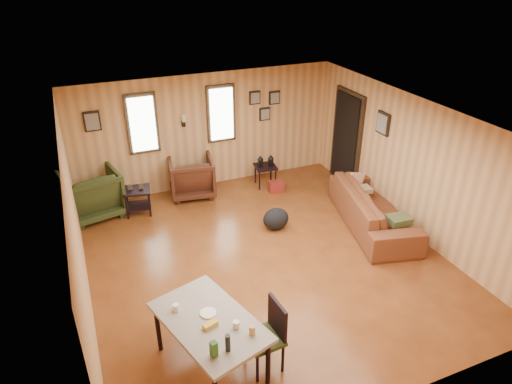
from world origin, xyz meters
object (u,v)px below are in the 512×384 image
recliner_brown (191,175)px  side_table (265,165)px  recliner_green (92,192)px  dining_table (210,325)px  sofa (374,203)px  end_table (137,197)px

recliner_brown → side_table: size_ratio=1.27×
recliner_brown → side_table: 1.58m
recliner_green → dining_table: bearing=90.5°
side_table → dining_table: size_ratio=0.43×
recliner_brown → sofa: bearing=147.5°
side_table → dining_table: (-2.56, -4.21, 0.19)m
recliner_green → dining_table: (0.96, -4.33, 0.17)m
sofa → dining_table: size_ratio=1.47×
sofa → recliner_brown: (-2.72, 2.44, -0.02)m
side_table → recliner_green: bearing=178.1°
recliner_brown → recliner_green: (-1.95, -0.08, 0.05)m
sofa → dining_table: bearing=132.0°
sofa → end_table: sofa is taller
recliner_brown → recliner_green: recliner_green is taller
end_table → recliner_brown: bearing=16.5°
recliner_green → side_table: size_ratio=1.42×
sofa → end_table: (-3.89, 2.09, -0.11)m
sofa → side_table: size_ratio=3.39×
end_table → side_table: size_ratio=0.90×
dining_table → sofa: bearing=11.5°
end_table → recliner_green: bearing=161.6°
side_table → dining_table: 4.94m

